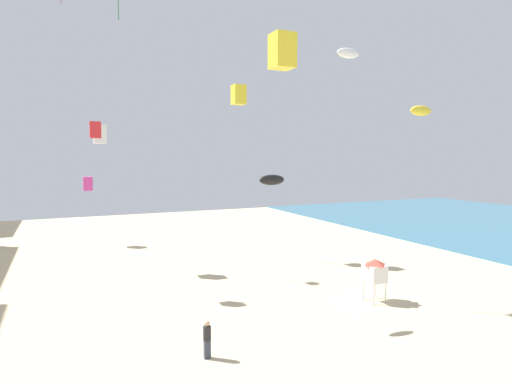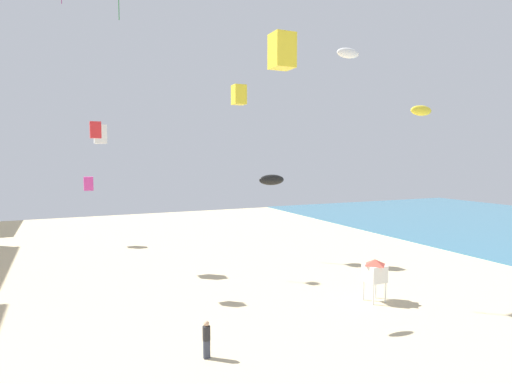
% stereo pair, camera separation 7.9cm
% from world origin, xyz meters
% --- Properties ---
extents(kite_flyer, '(0.34, 0.34, 1.64)m').
position_xyz_m(kite_flyer, '(-3.05, 10.85, 0.92)').
color(kite_flyer, '#383D4C').
rests_on(kite_flyer, ground).
extents(lifeguard_stand, '(1.10, 1.10, 2.55)m').
position_xyz_m(lifeguard_stand, '(8.30, 13.74, 1.84)').
color(lifeguard_stand, white).
rests_on(lifeguard_stand, ground).
extents(kite_yellow_box, '(1.02, 1.02, 1.60)m').
position_xyz_m(kite_yellow_box, '(5.15, 27.31, 13.73)').
color(kite_yellow_box, yellow).
extents(kite_red_box, '(0.66, 0.66, 1.03)m').
position_xyz_m(kite_red_box, '(-6.43, 22.68, 10.27)').
color(kite_red_box, red).
extents(kite_yellow_box_2, '(1.08, 1.08, 1.69)m').
position_xyz_m(kite_yellow_box_2, '(1.62, 12.96, 13.78)').
color(kite_yellow_box_2, yellow).
extents(kite_black_parafoil, '(1.41, 0.39, 0.55)m').
position_xyz_m(kite_black_parafoil, '(1.42, 13.67, 7.41)').
color(kite_black_parafoil, black).
extents(kite_white_box, '(0.90, 0.90, 1.42)m').
position_xyz_m(kite_white_box, '(-5.68, 28.65, 10.31)').
color(kite_white_box, white).
extents(kite_yellow_parafoil, '(1.72, 0.48, 0.67)m').
position_xyz_m(kite_yellow_parafoil, '(12.88, 15.05, 11.58)').
color(kite_yellow_parafoil, yellow).
extents(kite_magenta_box, '(0.85, 0.85, 1.34)m').
position_xyz_m(kite_magenta_box, '(-6.08, 38.84, 6.00)').
color(kite_magenta_box, '#DB3D9E').
extents(kite_white_parafoil, '(1.42, 0.39, 0.55)m').
position_xyz_m(kite_white_parafoil, '(5.89, 13.44, 14.19)').
color(kite_white_parafoil, white).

